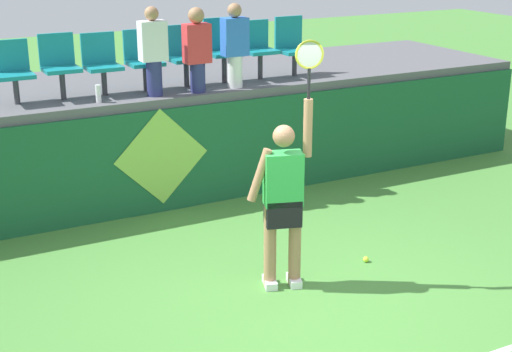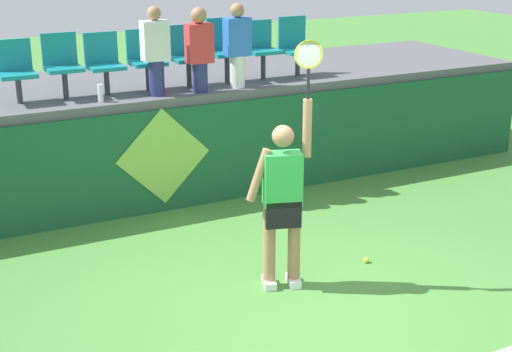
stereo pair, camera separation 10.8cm
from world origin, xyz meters
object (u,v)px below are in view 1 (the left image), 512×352
(stadium_chair_3, at_px, (143,57))
(spectator_1, at_px, (197,48))
(stadium_chair_0, at_px, (13,69))
(stadium_chair_1, at_px, (59,63))
(tennis_player, at_px, (284,197))
(stadium_chair_4, at_px, (184,53))
(stadium_chair_7, at_px, (292,44))
(stadium_chair_5, at_px, (222,47))
(spectator_0, at_px, (153,50))
(stadium_chair_6, at_px, (258,46))
(stadium_chair_2, at_px, (101,61))
(tennis_ball, at_px, (366,259))
(water_bottle, at_px, (98,94))
(spectator_2, at_px, (235,44))

(stadium_chair_3, distance_m, spectator_1, 0.75)
(stadium_chair_0, distance_m, stadium_chair_1, 0.57)
(tennis_player, height_order, stadium_chair_4, tennis_player)
(stadium_chair_4, bearing_deg, stadium_chair_1, -179.96)
(stadium_chair_1, relative_size, stadium_chair_7, 0.97)
(stadium_chair_3, bearing_deg, stadium_chair_1, 179.99)
(stadium_chair_0, relative_size, stadium_chair_3, 0.97)
(stadium_chair_0, relative_size, stadium_chair_5, 0.87)
(stadium_chair_7, height_order, spectator_0, spectator_0)
(stadium_chair_3, distance_m, stadium_chair_4, 0.58)
(stadium_chair_6, height_order, spectator_0, spectator_0)
(tennis_player, relative_size, stadium_chair_0, 3.33)
(stadium_chair_2, xyz_separation_m, stadium_chair_4, (1.14, 0.00, 0.02))
(stadium_chair_6, bearing_deg, stadium_chair_5, 179.46)
(stadium_chair_1, xyz_separation_m, stadium_chair_5, (2.24, 0.00, 0.04))
(stadium_chair_0, height_order, stadium_chair_4, stadium_chair_4)
(stadium_chair_2, height_order, spectator_0, spectator_0)
(tennis_ball, bearing_deg, spectator_1, 106.48)
(tennis_ball, relative_size, water_bottle, 0.30)
(tennis_player, distance_m, stadium_chair_0, 3.92)
(tennis_player, xyz_separation_m, stadium_chair_4, (0.28, 3.27, 0.95))
(stadium_chair_1, bearing_deg, spectator_2, -10.52)
(stadium_chair_2, height_order, stadium_chair_7, stadium_chair_7)
(stadium_chair_2, relative_size, stadium_chair_3, 0.99)
(stadium_chair_5, bearing_deg, tennis_player, -104.58)
(stadium_chair_2, relative_size, stadium_chair_6, 0.96)
(stadium_chair_7, bearing_deg, stadium_chair_6, -179.19)
(spectator_2, bearing_deg, tennis_ball, -84.95)
(tennis_player, bearing_deg, stadium_chair_7, 58.89)
(tennis_ball, distance_m, stadium_chair_0, 4.81)
(stadium_chair_0, distance_m, stadium_chair_3, 1.66)
(tennis_ball, relative_size, stadium_chair_4, 0.08)
(stadium_chair_4, xyz_separation_m, spectator_0, (-0.58, -0.41, 0.14))
(tennis_ball, relative_size, spectator_0, 0.06)
(tennis_ball, distance_m, water_bottle, 3.83)
(tennis_player, bearing_deg, spectator_0, 95.87)
(tennis_ball, height_order, stadium_chair_3, stadium_chair_3)
(stadium_chair_7, bearing_deg, stadium_chair_5, -179.87)
(stadium_chair_5, distance_m, spectator_2, 0.43)
(stadium_chair_1, relative_size, stadium_chair_5, 0.92)
(stadium_chair_3, xyz_separation_m, spectator_1, (0.58, -0.46, 0.14))
(stadium_chair_4, height_order, spectator_1, spectator_1)
(stadium_chair_4, bearing_deg, spectator_2, -36.36)
(stadium_chair_3, distance_m, stadium_chair_6, 1.71)
(stadium_chair_0, distance_m, spectator_1, 2.29)
(tennis_player, xyz_separation_m, stadium_chair_1, (-1.39, 3.27, 0.95))
(spectator_0, distance_m, spectator_1, 0.58)
(stadium_chair_1, distance_m, stadium_chair_4, 1.67)
(stadium_chair_0, xyz_separation_m, stadium_chair_6, (3.37, -0.00, 0.04))
(tennis_player, distance_m, stadium_chair_2, 3.50)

